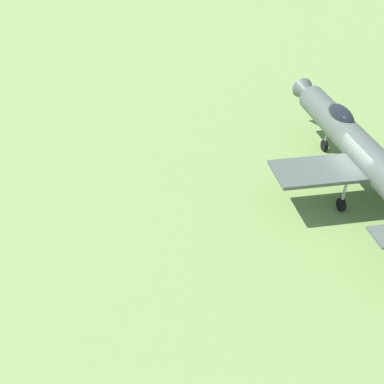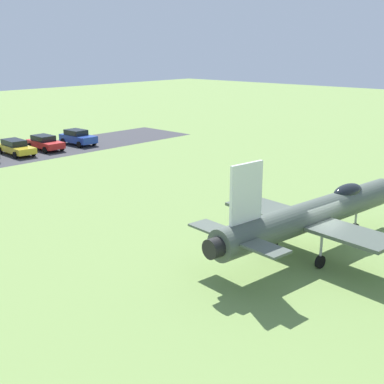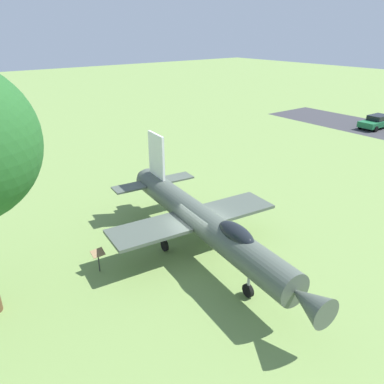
# 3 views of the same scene
# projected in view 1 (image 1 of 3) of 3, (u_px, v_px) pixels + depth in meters

# --- Properties ---
(ground_plane) EXTENTS (200.00, 200.00, 0.00)m
(ground_plane) POSITION_uv_depth(u_px,v_px,m) (356.00, 191.00, 20.52)
(ground_plane) COLOR #75934C
(display_jet) EXTENTS (14.69, 9.02, 5.21)m
(display_jet) POSITION_uv_depth(u_px,v_px,m) (362.00, 150.00, 19.61)
(display_jet) COLOR #4C564C
(display_jet) RESTS_ON ground_plane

